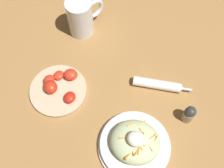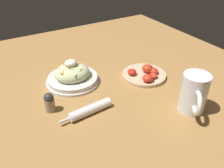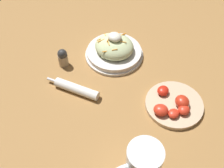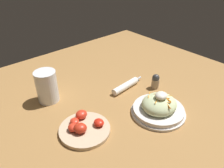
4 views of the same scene
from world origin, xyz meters
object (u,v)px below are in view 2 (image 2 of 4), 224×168
(beer_mug, at_px, (194,95))
(salt_shaker, at_px, (49,102))
(salad_plate, at_px, (72,76))
(tomato_plate, at_px, (145,74))
(napkin_roll, at_px, (90,110))

(beer_mug, bearing_deg, salt_shaker, -30.35)
(beer_mug, bearing_deg, salad_plate, -53.08)
(tomato_plate, distance_m, salt_shaker, 0.42)
(salad_plate, relative_size, beer_mug, 1.55)
(salad_plate, bearing_deg, beer_mug, 126.92)
(beer_mug, relative_size, salt_shaker, 1.94)
(napkin_roll, xyz_separation_m, salt_shaker, (0.11, -0.08, 0.02))
(beer_mug, height_order, salt_shaker, beer_mug)
(napkin_roll, bearing_deg, salt_shaker, -37.54)
(beer_mug, xyz_separation_m, napkin_roll, (0.31, -0.16, -0.05))
(salad_plate, relative_size, tomato_plate, 1.16)
(napkin_roll, xyz_separation_m, tomato_plate, (-0.31, -0.10, -0.00))
(salad_plate, height_order, salt_shaker, salad_plate)
(tomato_plate, relative_size, salt_shaker, 2.60)
(beer_mug, relative_size, napkin_roll, 0.72)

